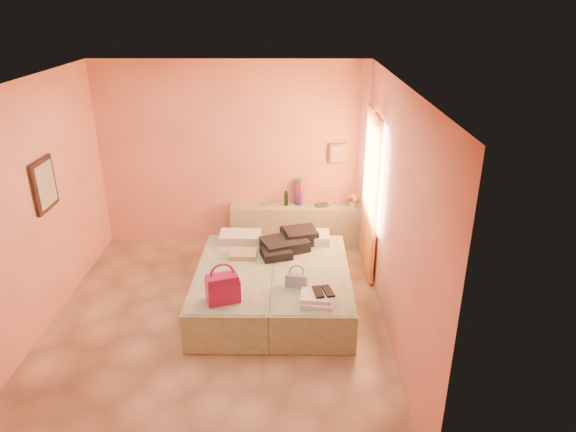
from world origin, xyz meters
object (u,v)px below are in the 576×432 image
Objects in this scene: water_bottle at (286,198)px; green_book at (322,205)px; flower_vase at (353,199)px; magenta_handbag at (223,288)px; bed_right at (311,287)px; blue_handbag at (296,280)px; headboard_ledge at (298,226)px; bed_left at (235,287)px; towel_stack at (318,299)px.

water_bottle is 0.55m from green_book.
water_bottle is 1.02m from flower_vase.
water_bottle is 2.54m from magenta_handbag.
blue_handbag is at bearing -114.88° from bed_right.
magenta_handbag is (-0.84, -2.41, 0.34)m from headboard_ledge.
flower_vase reaches higher than headboard_ledge.
headboard_ledge is 2.10m from blue_handbag.
bed_right is 1.29m from magenta_handbag.
headboard_ledge is 8.32× the size of blue_handbag.
headboard_ledge is at bearing 50.27° from magenta_handbag.
water_bottle reaches higher than bed_right.
bed_right is at bearing 0.32° from bed_left.
magenta_handbag is (-0.99, -0.71, 0.42)m from bed_right.
bed_right is at bearing 15.25° from magenta_handbag.
headboard_ledge reaches higher than bed_right.
magenta_handbag is (-0.04, -0.71, 0.42)m from bed_left.
headboard_ledge is 1.02× the size of bed_left.
bed_left is at bearing -134.26° from flower_vase.
bed_left is 1.00× the size of bed_right.
magenta_handbag is (-1.20, -2.43, 0.00)m from green_book.
bed_left is 10.68× the size of green_book.
bed_left is 8.87× the size of water_bottle.
blue_handbag is (-0.40, -2.11, -0.09)m from green_book.
water_bottle is (0.62, 1.74, 0.51)m from bed_left.
flower_vase reaches higher than green_book.
bed_right is at bearing 93.76° from towel_stack.
headboard_ledge is at bearing 178.16° from flower_vase.
magenta_handbag is at bearing -109.27° from headboard_ledge.
flower_vase is at bearing 34.48° from magenta_handbag.
headboard_ledge is 7.97× the size of flower_vase.
magenta_handbag is at bearing -143.97° from bed_right.
towel_stack is (-0.64, -2.42, -0.23)m from flower_vase.
blue_handbag is 0.70× the size of towel_stack.
headboard_ledge is 2.46m from towel_stack.
bed_right is 10.68× the size of green_book.
green_book is (0.22, 1.72, 0.42)m from bed_right.
towel_stack is (1.00, -0.74, 0.30)m from bed_left.
green_book is at bearing 3.23° from headboard_ledge.
bed_right is 8.12× the size of blue_handbag.
bed_right is (0.95, 0.00, 0.00)m from bed_left.
flower_vase is at bearing -25.89° from green_book.
headboard_ledge reaches higher than bed_left.
water_bottle reaches higher than headboard_ledge.
water_bottle is at bearing 157.36° from green_book.
towel_stack reaches higher than bed_left.
headboard_ledge is 0.48m from water_bottle.
flower_vase is (0.47, -0.05, 0.11)m from green_book.
green_book reaches higher than bed_right.
water_bottle reaches higher than green_book.
green_book is at bearing 89.29° from blue_handbag.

